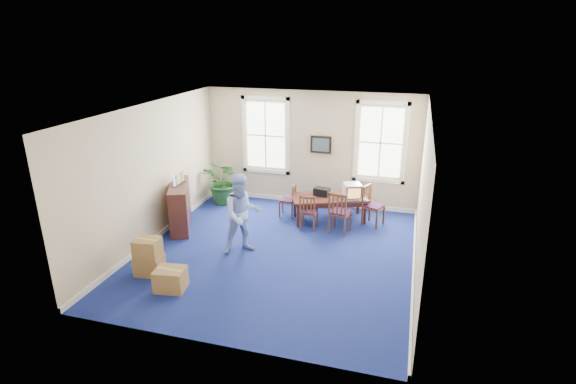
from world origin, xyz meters
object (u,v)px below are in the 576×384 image
(crt_tv, at_px, (352,191))
(chair_near_left, at_px, (309,211))
(cardboard_boxes, at_px, (160,255))
(man, at_px, (242,214))
(credenza, at_px, (180,205))
(conference_table, at_px, (329,208))
(potted_plant, at_px, (225,182))

(crt_tv, relative_size, chair_near_left, 0.51)
(crt_tv, distance_m, cardboard_boxes, 5.00)
(man, distance_m, credenza, 2.17)
(man, xyz_separation_m, credenza, (-1.99, 0.81, -0.31))
(credenza, xyz_separation_m, cardboard_boxes, (0.71, -2.16, -0.18))
(conference_table, height_order, crt_tv, crt_tv)
(potted_plant, bearing_deg, man, -59.27)
(cardboard_boxes, bearing_deg, conference_table, 52.38)
(crt_tv, xyz_separation_m, man, (-2.09, -2.32, 0.06))
(conference_table, height_order, cardboard_boxes, cardboard_boxes)
(chair_near_left, distance_m, credenza, 3.22)
(crt_tv, xyz_separation_m, cardboard_boxes, (-3.36, -3.67, -0.44))
(conference_table, bearing_deg, man, -145.50)
(crt_tv, bearing_deg, man, -153.53)
(chair_near_left, xyz_separation_m, credenza, (-3.11, -0.81, 0.13))
(conference_table, relative_size, man, 1.06)
(credenza, bearing_deg, crt_tv, -4.63)
(credenza, relative_size, potted_plant, 1.17)
(potted_plant, bearing_deg, chair_near_left, -21.31)
(chair_near_left, distance_m, cardboard_boxes, 3.82)
(conference_table, distance_m, credenza, 3.81)
(chair_near_left, bearing_deg, man, 55.05)
(potted_plant, xyz_separation_m, cardboard_boxes, (0.32, -4.03, -0.24))
(crt_tv, bearing_deg, conference_table, 162.83)
(crt_tv, relative_size, potted_plant, 0.36)
(potted_plant, distance_m, cardboard_boxes, 4.05)
(crt_tv, bearing_deg, potted_plant, 152.84)
(man, height_order, cardboard_boxes, man)
(chair_near_left, relative_size, man, 0.51)
(conference_table, xyz_separation_m, crt_tv, (0.57, 0.04, 0.52))
(conference_table, distance_m, potted_plant, 3.15)
(man, relative_size, credenza, 1.20)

